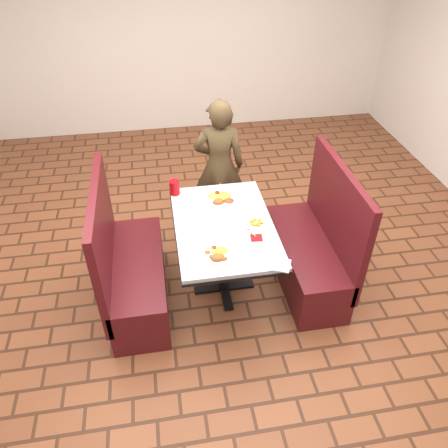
# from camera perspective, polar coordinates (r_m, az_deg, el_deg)

# --- Properties ---
(room) EXTENTS (7.00, 7.04, 2.82)m
(room) POSITION_cam_1_polar(r_m,az_deg,el_deg) (3.00, 0.00, 17.87)
(room) COLOR brown
(room) RESTS_ON ground
(dining_table) EXTENTS (0.81, 1.21, 0.75)m
(dining_table) POSITION_cam_1_polar(r_m,az_deg,el_deg) (3.62, 0.00, -1.20)
(dining_table) COLOR #A6A8AB
(dining_table) RESTS_ON ground
(booth_bench_left) EXTENTS (0.47, 1.20, 1.17)m
(booth_bench_left) POSITION_cam_1_polar(r_m,az_deg,el_deg) (3.82, -11.96, -6.23)
(booth_bench_left) COLOR #4F1216
(booth_bench_left) RESTS_ON ground
(booth_bench_right) EXTENTS (0.47, 1.20, 1.17)m
(booth_bench_right) POSITION_cam_1_polar(r_m,az_deg,el_deg) (4.01, 11.33, -3.60)
(booth_bench_right) COLOR #4F1216
(booth_bench_right) RESTS_ON ground
(diner_person) EXTENTS (0.55, 0.40, 1.40)m
(diner_person) POSITION_cam_1_polar(r_m,az_deg,el_deg) (4.45, -0.62, 7.62)
(diner_person) COLOR brown
(diner_person) RESTS_ON ground
(near_dinner_plate) EXTENTS (0.24, 0.24, 0.08)m
(near_dinner_plate) POSITION_cam_1_polar(r_m,az_deg,el_deg) (3.25, -0.89, -3.84)
(near_dinner_plate) COLOR white
(near_dinner_plate) RESTS_ON dining_table
(far_dinner_plate) EXTENTS (0.30, 0.30, 0.08)m
(far_dinner_plate) POSITION_cam_1_polar(r_m,az_deg,el_deg) (3.83, -0.39, 3.46)
(far_dinner_plate) COLOR white
(far_dinner_plate) RESTS_ON dining_table
(plantain_plate) EXTENTS (0.18, 0.18, 0.03)m
(plantain_plate) POSITION_cam_1_polar(r_m,az_deg,el_deg) (3.56, 4.22, 0.10)
(plantain_plate) COLOR white
(plantain_plate) RESTS_ON dining_table
(maroon_napkin) EXTENTS (0.10, 0.10, 0.00)m
(maroon_napkin) POSITION_cam_1_polar(r_m,az_deg,el_deg) (3.43, 4.26, -1.80)
(maroon_napkin) COLOR #630E12
(maroon_napkin) RESTS_ON dining_table
(spoon_utensil) EXTENTS (0.05, 0.11, 0.00)m
(spoon_utensil) POSITION_cam_1_polar(r_m,az_deg,el_deg) (3.48, 3.58, -1.11)
(spoon_utensil) COLOR #B9BABE
(spoon_utensil) RESTS_ON dining_table
(red_tumbler) EXTENTS (0.09, 0.09, 0.13)m
(red_tumbler) POSITION_cam_1_polar(r_m,az_deg,el_deg) (3.92, -6.49, 4.78)
(red_tumbler) COLOR #B40C11
(red_tumbler) RESTS_ON dining_table
(paper_napkin) EXTENTS (0.22, 0.20, 0.01)m
(paper_napkin) POSITION_cam_1_polar(r_m,az_deg,el_deg) (3.21, 6.99, -5.25)
(paper_napkin) COLOR white
(paper_napkin) RESTS_ON dining_table
(knife_utensil) EXTENTS (0.06, 0.18, 0.00)m
(knife_utensil) POSITION_cam_1_polar(r_m,az_deg,el_deg) (3.26, -0.40, -4.00)
(knife_utensil) COLOR #BBBBBF
(knife_utensil) RESTS_ON dining_table
(fork_utensil) EXTENTS (0.01, 0.13, 0.00)m
(fork_utensil) POSITION_cam_1_polar(r_m,az_deg,el_deg) (3.28, -1.08, -3.74)
(fork_utensil) COLOR silver
(fork_utensil) RESTS_ON dining_table
(lettuce_shreds) EXTENTS (0.28, 0.32, 0.00)m
(lettuce_shreds) POSITION_cam_1_polar(r_m,az_deg,el_deg) (3.62, 0.47, 0.65)
(lettuce_shreds) COLOR #7BB146
(lettuce_shreds) RESTS_ON dining_table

